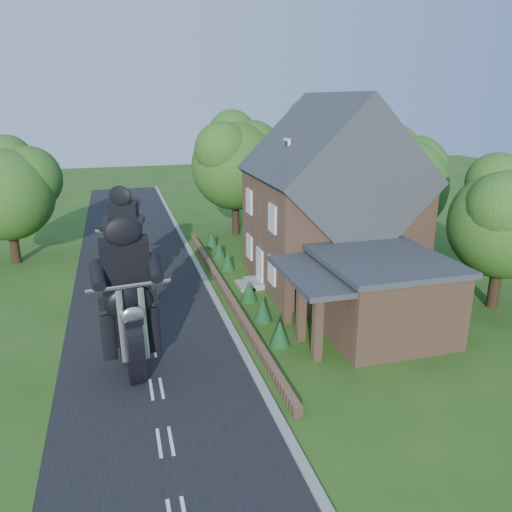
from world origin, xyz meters
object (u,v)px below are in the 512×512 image
object	(u,v)px
house	(330,204)
motorcycle_lead	(132,351)
annex	(378,293)
motorcycle_follow	(129,280)
garden_wall	(226,292)

from	to	relation	value
house	motorcycle_lead	bearing A→B (deg)	-145.75
annex	motorcycle_lead	xyz separation A→B (m)	(-10.59, -0.83, -0.85)
house	annex	distance (m)	7.30
motorcycle_follow	garden_wall	bearing A→B (deg)	-161.26
garden_wall	annex	distance (m)	8.19
house	motorcycle_follow	xyz separation A→B (m)	(-11.03, 0.30, -3.47)
motorcycle_lead	annex	bearing A→B (deg)	177.30
garden_wall	motorcycle_follow	bearing A→B (deg)	164.97
motorcycle_lead	motorcycle_follow	bearing A→B (deg)	-98.51
house	motorcycle_follow	bearing A→B (deg)	178.45
annex	motorcycle_lead	size ratio (longest dim) A/B	3.59
garden_wall	annex	size ratio (longest dim) A/B	3.12
motorcycle_lead	house	bearing A→B (deg)	-152.94
garden_wall	house	bearing A→B (deg)	9.17
annex	motorcycle_lead	distance (m)	10.65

